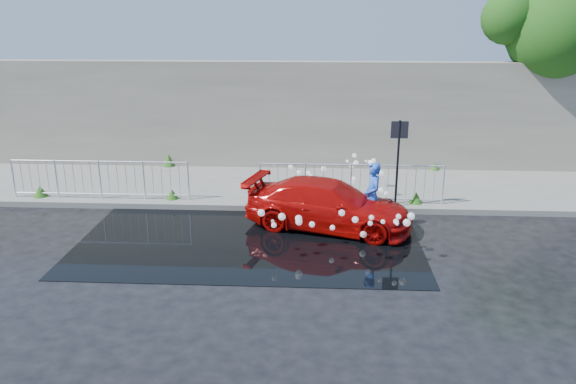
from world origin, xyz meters
name	(u,v)px	position (x,y,z in m)	size (l,w,h in m)	color
ground	(223,254)	(0.00, 0.00, 0.00)	(90.00, 90.00, 0.00)	black
pavement	(250,186)	(0.00, 5.00, 0.07)	(30.00, 4.00, 0.15)	#60605C
curb	(241,207)	(0.00, 3.00, 0.08)	(30.00, 0.25, 0.16)	#60605C
retaining_wall	(256,114)	(0.00, 7.20, 1.90)	(30.00, 0.60, 3.50)	slate
puddle	(250,238)	(0.50, 1.00, 0.01)	(8.00, 5.00, 0.01)	black
sign_post	(398,150)	(4.20, 3.10, 1.72)	(0.45, 0.06, 2.50)	black
tree	(567,24)	(9.84, 7.41, 4.80)	(5.08, 3.03, 6.44)	#332114
railing_left	(100,178)	(-4.00, 3.35, 0.74)	(5.05, 0.05, 1.10)	silver
railing_right	(351,182)	(3.00, 3.35, 0.74)	(5.05, 0.05, 1.10)	silver
weeds	(237,182)	(-0.31, 4.50, 0.33)	(12.17, 3.93, 0.45)	#255717
water_spray	(340,193)	(2.68, 2.36, 0.73)	(3.38, 5.60, 1.11)	white
red_car	(329,205)	(2.37, 1.79, 0.60)	(1.69, 4.15, 1.20)	#A60806
person	(372,196)	(3.44, 1.80, 0.85)	(0.62, 0.40, 1.69)	blue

